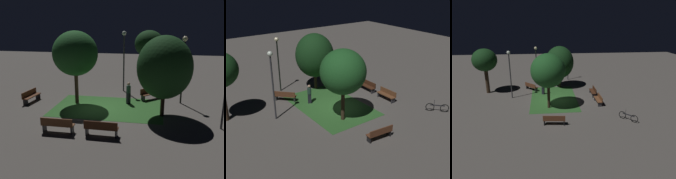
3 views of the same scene
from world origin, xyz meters
The scene contains 12 objects.
ground_plane centered at (0.00, 0.00, 0.00)m, with size 60.00×60.00×0.00m, color #56514C.
grass_lawn centered at (0.69, 0.28, 0.01)m, with size 7.59×4.83×0.01m, color #2D6028.
bench_path_side centered at (-1.21, -4.19, 0.48)m, with size 1.80×0.48×0.88m.
bench_back_row centered at (1.21, -4.19, 0.48)m, with size 1.80×0.50×0.88m.
bench_by_lamp centered at (3.55, 2.84, 0.48)m, with size 1.63×1.59×0.88m.
bench_front_right centered at (-5.28, 0.52, 0.48)m, with size 0.66×1.84×0.88m.
tree_back_right centered at (4.40, -0.66, 3.15)m, with size 3.40×3.40×5.09m.
tree_lawn_side centered at (-1.77, 0.86, 3.67)m, with size 3.22×3.22×5.27m.
tree_right_canopy centered at (3.15, 7.76, 3.77)m, with size 2.71×2.71×5.09m.
lamp_post_plaza_west centered at (1.18, 4.77, 3.41)m, with size 0.36×0.36×5.10m.
lamp_post_plaza_east centered at (5.79, 2.20, 3.28)m, with size 0.36×0.36×4.88m.
pedestrian centered at (2.00, 1.41, 0.85)m, with size 0.32×0.34×1.61m.
Camera 1 is at (3.91, -15.75, 5.87)m, focal length 39.40 mm.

